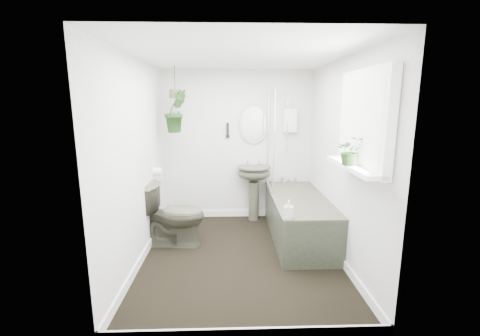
{
  "coord_description": "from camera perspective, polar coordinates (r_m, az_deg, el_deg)",
  "views": [
    {
      "loc": [
        -0.12,
        -3.56,
        1.8
      ],
      "look_at": [
        0.0,
        0.15,
        1.05
      ],
      "focal_mm": 24.0,
      "sensor_mm": 36.0,
      "label": 1
    }
  ],
  "objects": [
    {
      "name": "floor",
      "position": [
        4.0,
        0.07,
        -15.5
      ],
      "size": [
        2.3,
        2.8,
        0.02
      ],
      "primitive_type": "cube",
      "color": "black",
      "rests_on": "ground"
    },
    {
      "name": "ceiling",
      "position": [
        3.6,
        0.08,
        19.55
      ],
      "size": [
        2.3,
        2.8,
        0.02
      ],
      "primitive_type": "cube",
      "color": "white",
      "rests_on": "ground"
    },
    {
      "name": "wall_back",
      "position": [
        5.02,
        -0.47,
        3.97
      ],
      "size": [
        2.3,
        0.02,
        2.3
      ],
      "primitive_type": "cube",
      "color": "silver",
      "rests_on": "ground"
    },
    {
      "name": "wall_front",
      "position": [
        2.25,
        1.31,
        -5.36
      ],
      "size": [
        2.3,
        0.02,
        2.3
      ],
      "primitive_type": "cube",
      "color": "silver",
      "rests_on": "ground"
    },
    {
      "name": "wall_left",
      "position": [
        3.77,
        -17.84,
        0.92
      ],
      "size": [
        0.02,
        2.8,
        2.3
      ],
      "primitive_type": "cube",
      "color": "silver",
      "rests_on": "ground"
    },
    {
      "name": "wall_right",
      "position": [
        3.84,
        17.64,
        1.13
      ],
      "size": [
        0.02,
        2.8,
        2.3
      ],
      "primitive_type": "cube",
      "color": "silver",
      "rests_on": "ground"
    },
    {
      "name": "skirting",
      "position": [
        3.97,
        0.07,
        -14.73
      ],
      "size": [
        2.3,
        2.8,
        0.1
      ],
      "primitive_type": "cube",
      "color": "white",
      "rests_on": "floor"
    },
    {
      "name": "bathtub",
      "position": [
        4.43,
        10.36,
        -8.7
      ],
      "size": [
        0.72,
        1.72,
        0.58
      ],
      "primitive_type": null,
      "color": "#3F3F31",
      "rests_on": "floor"
    },
    {
      "name": "bath_screen",
      "position": [
        4.62,
        5.51,
        4.9
      ],
      "size": [
        0.04,
        0.72,
        1.4
      ],
      "primitive_type": null,
      "color": "silver",
      "rests_on": "bathtub"
    },
    {
      "name": "shower_box",
      "position": [
        5.0,
        8.85,
        8.41
      ],
      "size": [
        0.2,
        0.1,
        0.35
      ],
      "primitive_type": "cube",
      "color": "white",
      "rests_on": "wall_back"
    },
    {
      "name": "oval_mirror",
      "position": [
        4.96,
        2.45,
        7.93
      ],
      "size": [
        0.46,
        0.03,
        0.62
      ],
      "primitive_type": "ellipsoid",
      "color": "#B5B0A1",
      "rests_on": "wall_back"
    },
    {
      "name": "wall_sconce",
      "position": [
        4.94,
        -2.22,
        6.76
      ],
      "size": [
        0.04,
        0.04,
        0.22
      ],
      "primitive_type": "cylinder",
      "color": "black",
      "rests_on": "wall_back"
    },
    {
      "name": "toilet_roll_holder",
      "position": [
        4.47,
        -14.49,
        -0.58
      ],
      "size": [
        0.11,
        0.11,
        0.11
      ],
      "primitive_type": "cylinder",
      "rotation": [
        0.0,
        1.57,
        0.0
      ],
      "color": "white",
      "rests_on": "wall_left"
    },
    {
      "name": "window_recess",
      "position": [
        3.11,
        21.24,
        7.89
      ],
      "size": [
        0.08,
        1.0,
        0.9
      ],
      "primitive_type": "cube",
      "color": "white",
      "rests_on": "wall_right"
    },
    {
      "name": "window_sill",
      "position": [
        3.14,
        19.51,
        0.27
      ],
      "size": [
        0.18,
        1.0,
        0.04
      ],
      "primitive_type": "cube",
      "color": "white",
      "rests_on": "wall_right"
    },
    {
      "name": "window_blinds",
      "position": [
        3.1,
        20.47,
        7.92
      ],
      "size": [
        0.01,
        0.86,
        0.76
      ],
      "primitive_type": "cube",
      "color": "white",
      "rests_on": "wall_right"
    },
    {
      "name": "toilet",
      "position": [
        4.25,
        -11.76,
        -8.02
      ],
      "size": [
        0.84,
        0.53,
        0.81
      ],
      "primitive_type": "imported",
      "rotation": [
        0.0,
        0.0,
        1.47
      ],
      "color": "#3F3F31",
      "rests_on": "floor"
    },
    {
      "name": "pedestal_sink",
      "position": [
        5.01,
        2.46,
        -4.46
      ],
      "size": [
        0.56,
        0.49,
        0.86
      ],
      "primitive_type": null,
      "rotation": [
        0.0,
        0.0,
        -0.12
      ],
      "color": "#3F3F31",
      "rests_on": "floor"
    },
    {
      "name": "sill_plant",
      "position": [
        3.07,
        19.01,
        2.94
      ],
      "size": [
        0.25,
        0.22,
        0.26
      ],
      "primitive_type": "imported",
      "rotation": [
        0.0,
        0.0,
        -0.07
      ],
      "color": "black",
      "rests_on": "window_sill"
    },
    {
      "name": "hanging_plant",
      "position": [
        4.58,
        -11.32,
        9.88
      ],
      "size": [
        0.41,
        0.39,
        0.58
      ],
      "primitive_type": "imported",
      "rotation": [
        0.0,
        0.0,
        0.55
      ],
      "color": "black",
      "rests_on": "ceiling"
    },
    {
      "name": "soap_bottle",
      "position": [
        3.52,
        8.64,
        -7.27
      ],
      "size": [
        0.12,
        0.12,
        0.2
      ],
      "primitive_type": "imported",
      "rotation": [
        0.0,
        0.0,
        -0.37
      ],
      "color": "black",
      "rests_on": "bathtub"
    },
    {
      "name": "hanging_pot",
      "position": [
        4.58,
        -11.44,
        12.79
      ],
      "size": [
        0.16,
        0.16,
        0.12
      ],
      "primitive_type": "cylinder",
      "color": "#4C4436",
      "rests_on": "ceiling"
    }
  ]
}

